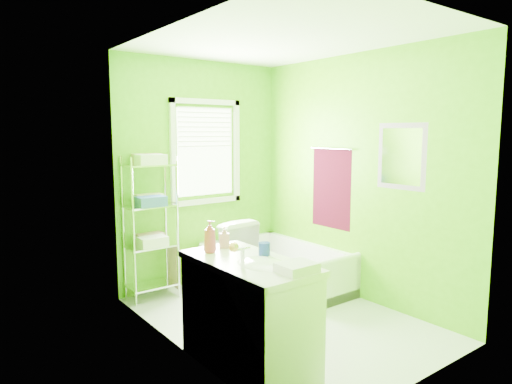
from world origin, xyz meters
TOP-DOWN VIEW (x-y plane):
  - ground at (0.00, 0.00)m, footprint 2.90×2.90m
  - room_envelope at (0.00, 0.00)m, footprint 2.14×2.94m
  - window at (0.05, 1.42)m, footprint 0.92×0.05m
  - door at (-1.04, -1.00)m, footprint 0.09×0.80m
  - right_wall_decor at (1.04, -0.02)m, footprint 0.04×1.48m
  - bathtub at (0.69, 0.64)m, footprint 0.72×1.54m
  - toilet at (0.04, 1.09)m, footprint 0.51×0.83m
  - vanity at (-0.78, -0.54)m, footprint 0.57×1.12m
  - wire_shelf_unit at (-0.72, 1.28)m, footprint 0.53×0.42m

SIDE VIEW (x-z plane):
  - ground at x=0.00m, z-range 0.00..0.00m
  - bathtub at x=0.69m, z-range -0.09..0.41m
  - toilet at x=0.04m, z-range 0.00..0.82m
  - vanity at x=-0.78m, z-range -0.10..1.00m
  - wire_shelf_unit at x=-0.72m, z-range 0.17..1.72m
  - door at x=-1.04m, z-range 0.00..2.00m
  - right_wall_decor at x=1.04m, z-range 0.74..1.91m
  - room_envelope at x=0.00m, z-range 0.24..2.86m
  - window at x=0.05m, z-range 1.00..2.22m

